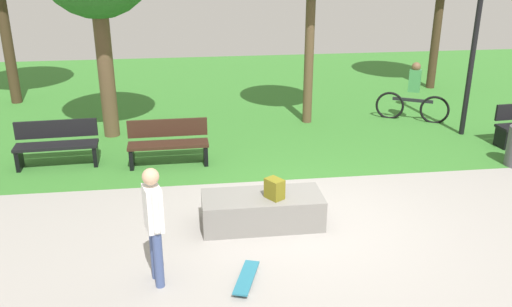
{
  "coord_description": "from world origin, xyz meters",
  "views": [
    {
      "loc": [
        -1.98,
        -7.51,
        4.21
      ],
      "look_at": [
        -0.87,
        0.88,
        0.93
      ],
      "focal_mm": 38.13,
      "sensor_mm": 36.0,
      "label": 1
    }
  ],
  "objects": [
    {
      "name": "concrete_ledge",
      "position": [
        -0.87,
        0.12,
        0.25
      ],
      "size": [
        1.9,
        0.8,
        0.51
      ],
      "primitive_type": "cube",
      "color": "gray",
      "rests_on": "ground_plane"
    },
    {
      "name": "lamp_post",
      "position": [
        4.42,
        3.88,
        2.67
      ],
      "size": [
        0.28,
        0.28,
        4.41
      ],
      "color": "black",
      "rests_on": "ground_plane"
    },
    {
      "name": "backpack_on_ledge",
      "position": [
        -0.7,
        0.01,
        0.67
      ],
      "size": [
        0.32,
        0.34,
        0.32
      ],
      "primitive_type": "cube",
      "rotation": [
        0.0,
        0.0,
        2.15
      ],
      "color": "olive",
      "rests_on": "concrete_ledge"
    },
    {
      "name": "ground_plane",
      "position": [
        0.0,
        0.0,
        0.0
      ],
      "size": [
        28.0,
        28.0,
        0.0
      ],
      "primitive_type": "plane",
      "color": "#9E9993"
    },
    {
      "name": "skateboard_by_ledge",
      "position": [
        -1.31,
        -1.42,
        0.06
      ],
      "size": [
        0.45,
        0.82,
        0.08
      ],
      "color": "teal",
      "rests_on": "ground_plane"
    },
    {
      "name": "skater_performing_trick",
      "position": [
        -2.47,
        -1.26,
        0.95
      ],
      "size": [
        0.28,
        0.42,
        1.63
      ],
      "color": "#3F5184",
      "rests_on": "ground_plane"
    },
    {
      "name": "park_bench_by_oak",
      "position": [
        -4.6,
        3.12,
        0.48
      ],
      "size": [
        1.62,
        0.55,
        0.91
      ],
      "color": "black",
      "rests_on": "ground_plane"
    },
    {
      "name": "park_bench_center_lawn",
      "position": [
        -2.39,
        2.89,
        0.48
      ],
      "size": [
        1.61,
        0.5,
        0.91
      ],
      "color": "#331E14",
      "rests_on": "ground_plane"
    },
    {
      "name": "grass_lawn",
      "position": [
        0.0,
        7.9,
        0.0
      ],
      "size": [
        26.6,
        12.21,
        0.01
      ],
      "primitive_type": "cube",
      "color": "#387A2D",
      "rests_on": "ground_plane"
    },
    {
      "name": "cyclist_on_bicycle",
      "position": [
        3.65,
        5.05,
        0.63
      ],
      "size": [
        1.63,
        0.92,
        1.52
      ],
      "color": "black",
      "rests_on": "ground_plane"
    }
  ]
}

